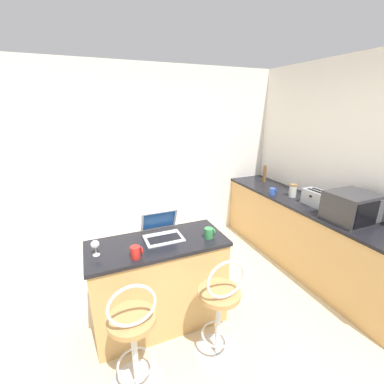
{
  "coord_description": "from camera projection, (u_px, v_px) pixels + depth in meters",
  "views": [
    {
      "loc": [
        -0.77,
        -1.32,
        2.04
      ],
      "look_at": [
        0.44,
        1.59,
        0.99
      ],
      "focal_mm": 24.0,
      "sensor_mm": 36.0,
      "label": 1
    }
  ],
  "objects": [
    {
      "name": "bar_stool_far",
      "position": [
        220.0,
        312.0,
        2.07
      ],
      "size": [
        0.4,
        0.4,
        0.99
      ],
      "color": "silver",
      "rests_on": "ground_plane"
    },
    {
      "name": "storage_jar",
      "position": [
        293.0,
        190.0,
        3.43
      ],
      "size": [
        0.1,
        0.1,
        0.17
      ],
      "color": "silver",
      "rests_on": "counter_right"
    },
    {
      "name": "laptop",
      "position": [
        162.0,
        230.0,
        2.39
      ],
      "size": [
        0.34,
        0.31,
        0.23
      ],
      "color": "silver",
      "rests_on": "breakfast_bar"
    },
    {
      "name": "bar_stool_near",
      "position": [
        134.0,
        341.0,
        1.82
      ],
      "size": [
        0.4,
        0.4,
        0.99
      ],
      "color": "silver",
      "rests_on": "ground_plane"
    },
    {
      "name": "breakfast_bar",
      "position": [
        159.0,
        283.0,
        2.44
      ],
      "size": [
        1.24,
        0.55,
        0.89
      ],
      "color": "tan",
      "rests_on": "ground_plane"
    },
    {
      "name": "pepper_mill",
      "position": [
        265.0,
        174.0,
        4.1
      ],
      "size": [
        0.05,
        0.05,
        0.28
      ],
      "color": "brown",
      "rests_on": "counter_right"
    },
    {
      "name": "mug_blue",
      "position": [
        273.0,
        191.0,
        3.53
      ],
      "size": [
        0.1,
        0.08,
        0.09
      ],
      "color": "#2D51AD",
      "rests_on": "counter_right"
    },
    {
      "name": "mug_green",
      "position": [
        209.0,
        233.0,
        2.36
      ],
      "size": [
        0.1,
        0.08,
        0.1
      ],
      "color": "#338447",
      "rests_on": "breakfast_bar"
    },
    {
      "name": "wall_back",
      "position": [
        144.0,
        161.0,
        3.71
      ],
      "size": [
        12.0,
        0.06,
        2.6
      ],
      "color": "silver",
      "rests_on": "ground_plane"
    },
    {
      "name": "ground_plane",
      "position": [
        217.0,
        371.0,
        2.09
      ],
      "size": [
        20.0,
        20.0,
        0.0
      ],
      "primitive_type": "plane",
      "color": "beige"
    },
    {
      "name": "microwave",
      "position": [
        351.0,
        207.0,
        2.68
      ],
      "size": [
        0.45,
        0.4,
        0.31
      ],
      "color": "#2D2D30",
      "rests_on": "counter_right"
    },
    {
      "name": "wine_glass_short",
      "position": [
        95.0,
        245.0,
        2.07
      ],
      "size": [
        0.07,
        0.07,
        0.13
      ],
      "color": "silver",
      "rests_on": "breakfast_bar"
    },
    {
      "name": "toaster",
      "position": [
        316.0,
        198.0,
        3.12
      ],
      "size": [
        0.2,
        0.31,
        0.19
      ],
      "color": "#9EA3A8",
      "rests_on": "counter_right"
    },
    {
      "name": "counter_right",
      "position": [
        304.0,
        235.0,
        3.37
      ],
      "size": [
        0.61,
        2.82,
        0.89
      ],
      "color": "tan",
      "rests_on": "ground_plane"
    },
    {
      "name": "mug_red",
      "position": [
        136.0,
        252.0,
        2.04
      ],
      "size": [
        0.1,
        0.08,
        0.1
      ],
      "color": "red",
      "rests_on": "breakfast_bar"
    }
  ]
}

